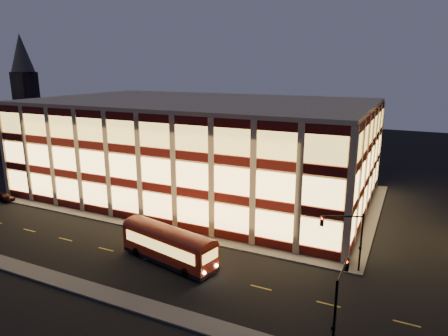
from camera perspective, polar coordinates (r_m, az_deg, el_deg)
The scene contains 11 objects.
ground at distance 49.22m, azimuth -10.05°, elevation -9.07°, with size 200.00×200.00×0.00m, color black.
sidewalk_office_south at distance 51.62m, azimuth -12.15°, elevation -7.96°, with size 54.00×2.00×0.15m, color #514F4C.
sidewalk_office_east at distance 56.92m, azimuth 20.28°, elevation -6.43°, with size 2.00×30.00×0.15m, color #514F4C.
sidewalk_near at distance 40.52m, azimuth -21.14°, elevation -15.12°, with size 100.00×2.00×0.15m, color #514F4C.
office_building at distance 62.29m, azimuth -3.50°, elevation 3.06°, with size 50.45×30.45×14.50m.
church_tower at distance 123.84m, azimuth -26.27°, elevation 8.02°, with size 5.00×5.00×18.00m, color #2D2621.
church_spire at distance 123.47m, azimuth -27.00°, elevation 14.46°, with size 6.00×6.00×10.00m, color #4C473F.
traffic_signal_far at distance 39.96m, azimuth 17.14°, elevation -8.76°, with size 3.79×1.87×6.00m.
traffic_signal_near at distance 29.78m, azimuth 16.17°, elevation -17.00°, with size 0.32×4.45×6.00m.
trolley_bus at distance 41.33m, azimuth -7.94°, elevation -10.56°, with size 11.29×5.02×3.71m.
parked_car_0 at distance 67.67m, azimuth -28.91°, elevation -3.61°, with size 1.48×3.67×1.25m, color black.
Camera 1 is at (26.90, -36.43, 19.29)m, focal length 32.00 mm.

